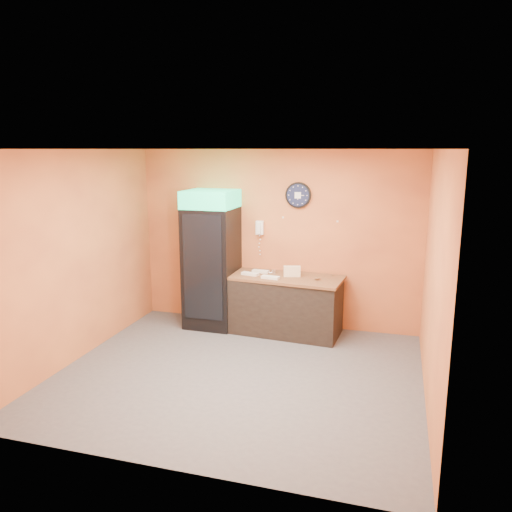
% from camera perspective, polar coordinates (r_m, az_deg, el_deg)
% --- Properties ---
extents(floor, '(4.50, 4.50, 0.00)m').
position_cam_1_polar(floor, '(6.51, -2.01, -13.35)').
color(floor, '#47474C').
rests_on(floor, ground).
extents(back_wall, '(4.50, 0.02, 2.80)m').
position_cam_1_polar(back_wall, '(7.92, 2.38, 1.95)').
color(back_wall, orange).
rests_on(back_wall, floor).
extents(left_wall, '(0.02, 4.00, 2.80)m').
position_cam_1_polar(left_wall, '(7.06, -19.76, -0.03)').
color(left_wall, orange).
rests_on(left_wall, floor).
extents(right_wall, '(0.02, 4.00, 2.80)m').
position_cam_1_polar(right_wall, '(5.77, 19.68, -2.63)').
color(right_wall, orange).
rests_on(right_wall, floor).
extents(ceiling, '(4.50, 4.00, 0.02)m').
position_cam_1_polar(ceiling, '(5.87, -2.22, 12.13)').
color(ceiling, white).
rests_on(ceiling, back_wall).
extents(beverage_cooler, '(0.77, 0.79, 2.18)m').
position_cam_1_polar(beverage_cooler, '(7.90, -5.17, -0.60)').
color(beverage_cooler, black).
rests_on(beverage_cooler, floor).
extents(prep_counter, '(1.77, 0.89, 0.86)m').
position_cam_1_polar(prep_counter, '(7.75, 3.15, -5.68)').
color(prep_counter, black).
rests_on(prep_counter, floor).
extents(wall_clock, '(0.40, 0.06, 0.40)m').
position_cam_1_polar(wall_clock, '(7.73, 4.84, 6.95)').
color(wall_clock, black).
rests_on(wall_clock, back_wall).
extents(wall_phone, '(0.12, 0.11, 0.22)m').
position_cam_1_polar(wall_phone, '(7.91, 0.43, 3.25)').
color(wall_phone, white).
rests_on(wall_phone, back_wall).
extents(butcher_paper, '(1.84, 0.95, 0.04)m').
position_cam_1_polar(butcher_paper, '(7.63, 3.19, -2.46)').
color(butcher_paper, brown).
rests_on(butcher_paper, prep_counter).
extents(sub_roll_stack, '(0.27, 0.15, 0.16)m').
position_cam_1_polar(sub_roll_stack, '(7.59, 4.14, -1.76)').
color(sub_roll_stack, '#F5E4BF').
rests_on(sub_roll_stack, butcher_paper).
extents(wrapped_sandwich_left, '(0.28, 0.16, 0.04)m').
position_cam_1_polar(wrapped_sandwich_left, '(7.67, -0.67, -2.05)').
color(wrapped_sandwich_left, silver).
rests_on(wrapped_sandwich_left, butcher_paper).
extents(wrapped_sandwich_mid, '(0.28, 0.15, 0.04)m').
position_cam_1_polar(wrapped_sandwich_mid, '(7.47, 1.65, -2.45)').
color(wrapped_sandwich_mid, silver).
rests_on(wrapped_sandwich_mid, butcher_paper).
extents(wrapped_sandwich_right, '(0.27, 0.12, 0.04)m').
position_cam_1_polar(wrapped_sandwich_right, '(7.83, 0.53, -1.77)').
color(wrapped_sandwich_right, silver).
rests_on(wrapped_sandwich_right, butcher_paper).
extents(kitchen_tool, '(0.06, 0.06, 0.06)m').
position_cam_1_polar(kitchen_tool, '(7.76, 2.09, -1.80)').
color(kitchen_tool, silver).
rests_on(kitchen_tool, butcher_paper).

